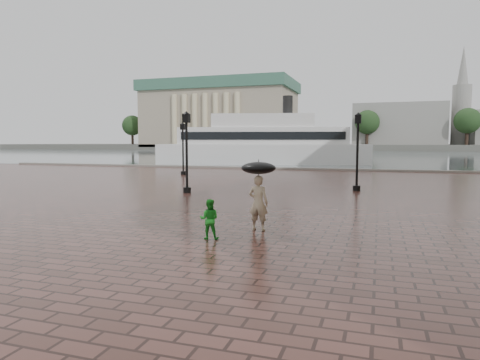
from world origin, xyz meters
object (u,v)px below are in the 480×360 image
(child_pedestrian, at_px, (209,219))
(ferry_near, at_px, (263,144))
(adult_pedestrian, at_px, (258,203))
(street_lamps, at_px, (235,150))

(child_pedestrian, xyz_separation_m, ferry_near, (-9.82, 42.40, 2.04))
(adult_pedestrian, height_order, child_pedestrian, adult_pedestrian)
(adult_pedestrian, distance_m, child_pedestrian, 1.97)
(street_lamps, height_order, adult_pedestrian, street_lamps)
(street_lamps, xyz_separation_m, child_pedestrian, (4.56, -15.65, -1.74))
(adult_pedestrian, xyz_separation_m, ferry_near, (-10.84, 40.75, 1.74))
(street_lamps, distance_m, adult_pedestrian, 15.14)
(street_lamps, relative_size, child_pedestrian, 13.13)
(street_lamps, height_order, ferry_near, ferry_near)
(street_lamps, relative_size, ferry_near, 0.56)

